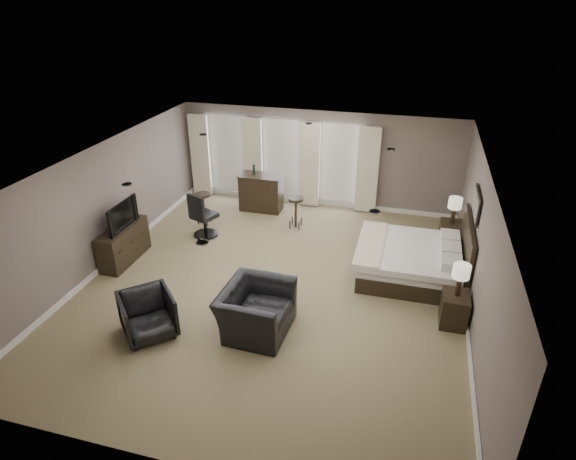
% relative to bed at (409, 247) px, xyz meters
% --- Properties ---
extents(room, '(7.60, 8.60, 2.64)m').
position_rel_bed_xyz_m(room, '(-2.58, -1.12, 0.63)').
color(room, '#7E7250').
rests_on(room, ground).
extents(window_bay, '(5.25, 0.20, 2.30)m').
position_rel_bed_xyz_m(window_bay, '(-3.58, 2.99, 0.53)').
color(window_bay, silver).
rests_on(window_bay, room).
extents(bed, '(2.12, 2.02, 1.35)m').
position_rel_bed_xyz_m(bed, '(0.00, 0.00, 0.00)').
color(bed, silver).
rests_on(bed, ground).
extents(nightstand_near, '(0.46, 0.57, 0.62)m').
position_rel_bed_xyz_m(nightstand_near, '(0.89, -1.45, -0.37)').
color(nightstand_near, black).
rests_on(nightstand_near, ground).
extents(nightstand_far, '(0.48, 0.59, 0.64)m').
position_rel_bed_xyz_m(nightstand_far, '(0.89, 1.45, -0.35)').
color(nightstand_far, black).
rests_on(nightstand_far, ground).
extents(lamp_near, '(0.30, 0.30, 0.61)m').
position_rel_bed_xyz_m(lamp_near, '(0.89, -1.45, 0.25)').
color(lamp_near, beige).
rests_on(lamp_near, nightstand_near).
extents(lamp_far, '(0.30, 0.30, 0.62)m').
position_rel_bed_xyz_m(lamp_far, '(0.89, 1.45, 0.28)').
color(lamp_far, beige).
rests_on(lamp_far, nightstand_far).
extents(wall_art, '(0.04, 0.96, 0.56)m').
position_rel_bed_xyz_m(wall_art, '(1.12, -0.00, 1.08)').
color(wall_art, slate).
rests_on(wall_art, room).
extents(dresser, '(0.45, 1.40, 0.81)m').
position_rel_bed_xyz_m(dresser, '(-6.03, -1.00, -0.27)').
color(dresser, black).
rests_on(dresser, ground).
extents(tv, '(0.60, 1.04, 0.14)m').
position_rel_bed_xyz_m(tv, '(-6.03, -1.00, 0.21)').
color(tv, black).
rests_on(tv, dresser).
extents(armchair_near, '(0.90, 1.33, 1.13)m').
position_rel_bed_xyz_m(armchair_near, '(-2.47, -2.53, -0.11)').
color(armchair_near, black).
rests_on(armchair_near, ground).
extents(armchair_far, '(1.17, 1.17, 0.88)m').
position_rel_bed_xyz_m(armchair_far, '(-4.23, -3.13, -0.23)').
color(armchair_far, black).
rests_on(armchair_far, ground).
extents(bar_counter, '(1.15, 0.60, 1.00)m').
position_rel_bed_xyz_m(bar_counter, '(-3.96, 2.36, -0.17)').
color(bar_counter, black).
rests_on(bar_counter, ground).
extents(bar_stool_left, '(0.46, 0.46, 0.82)m').
position_rel_bed_xyz_m(bar_stool_left, '(-5.11, 1.17, -0.27)').
color(bar_stool_left, black).
rests_on(bar_stool_left, ground).
extents(bar_stool_right, '(0.47, 0.47, 0.80)m').
position_rel_bed_xyz_m(bar_stool_right, '(-2.80, 1.58, -0.28)').
color(bar_stool_right, black).
rests_on(bar_stool_right, ground).
extents(desk_chair, '(0.75, 0.75, 1.13)m').
position_rel_bed_xyz_m(desk_chair, '(-4.80, 0.55, -0.11)').
color(desk_chair, black).
rests_on(desk_chair, ground).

